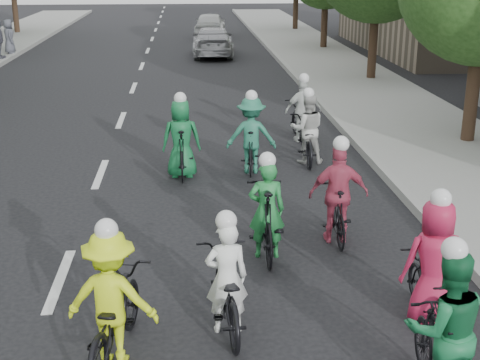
{
  "coord_description": "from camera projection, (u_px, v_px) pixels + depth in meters",
  "views": [
    {
      "loc": [
        1.91,
        -8.89,
        4.45
      ],
      "look_at": [
        2.73,
        1.38,
        1.0
      ],
      "focal_mm": 50.0,
      "sensor_mm": 36.0,
      "label": 1
    }
  ],
  "objects": [
    {
      "name": "ground",
      "position": [
        60.0,
        280.0,
        9.68
      ],
      "size": [
        120.0,
        120.0,
        0.0
      ],
      "primitive_type": "plane",
      "color": "black",
      "rests_on": "ground"
    },
    {
      "name": "sidewalk_right",
      "position": [
        394.0,
        113.0,
        19.71
      ],
      "size": [
        4.0,
        80.0,
        0.15
      ],
      "primitive_type": "cube",
      "color": "gray",
      "rests_on": "ground"
    },
    {
      "name": "curb_right",
      "position": [
        329.0,
        113.0,
        19.56
      ],
      "size": [
        0.18,
        80.0,
        0.18
      ],
      "primitive_type": "cube",
      "color": "#999993",
      "rests_on": "ground"
    },
    {
      "name": "cyclist_0",
      "position": [
        226.0,
        288.0,
        8.3
      ],
      "size": [
        0.78,
        1.87,
        1.6
      ],
      "rotation": [
        0.0,
        0.0,
        3.22
      ],
      "color": "black",
      "rests_on": "ground"
    },
    {
      "name": "cyclist_1",
      "position": [
        443.0,
        341.0,
        6.85
      ],
      "size": [
        0.88,
        1.66,
        1.88
      ],
      "rotation": [
        0.0,
        0.0,
        3.09
      ],
      "color": "black",
      "rests_on": "ground"
    },
    {
      "name": "cyclist_2",
      "position": [
        112.0,
        309.0,
        7.59
      ],
      "size": [
        1.14,
        2.01,
        1.77
      ],
      "rotation": [
        0.0,
        0.0,
        2.95
      ],
      "color": "black",
      "rests_on": "ground"
    },
    {
      "name": "cyclist_3",
      "position": [
        338.0,
        203.0,
        10.85
      ],
      "size": [
        0.98,
        1.57,
        1.79
      ],
      "rotation": [
        0.0,
        0.0,
        3.1
      ],
      "color": "black",
      "rests_on": "ground"
    },
    {
      "name": "cyclist_4",
      "position": [
        432.0,
        275.0,
        8.43
      ],
      "size": [
        0.81,
        1.53,
        1.81
      ],
      "rotation": [
        0.0,
        0.0,
        3.14
      ],
      "color": "black",
      "rests_on": "ground"
    },
    {
      "name": "cyclist_5",
      "position": [
        266.0,
        217.0,
        10.34
      ],
      "size": [
        0.59,
        1.92,
        1.69
      ],
      "rotation": [
        0.0,
        0.0,
        3.11
      ],
      "color": "black",
      "rests_on": "ground"
    },
    {
      "name": "cyclist_6",
      "position": [
        307.0,
        136.0,
        15.09
      ],
      "size": [
        0.8,
        1.95,
        1.72
      ],
      "rotation": [
        0.0,
        0.0,
        3.08
      ],
      "color": "black",
      "rests_on": "ground"
    },
    {
      "name": "cyclist_7",
      "position": [
        251.0,
        140.0,
        14.36
      ],
      "size": [
        1.12,
        1.64,
        1.8
      ],
      "rotation": [
        0.0,
        0.0,
        3.05
      ],
      "color": "black",
      "rests_on": "ground"
    },
    {
      "name": "cyclist_8",
      "position": [
        302.0,
        117.0,
        16.86
      ],
      "size": [
        0.97,
        1.9,
        1.73
      ],
      "rotation": [
        0.0,
        0.0,
        3.27
      ],
      "color": "black",
      "rests_on": "ground"
    },
    {
      "name": "cyclist_9",
      "position": [
        182.0,
        145.0,
        14.09
      ],
      "size": [
        0.82,
        1.77,
        1.82
      ],
      "rotation": [
        0.0,
        0.0,
        3.15
      ],
      "color": "black",
      "rests_on": "ground"
    },
    {
      "name": "follow_car_lead",
      "position": [
        213.0,
        42.0,
        31.33
      ],
      "size": [
        2.0,
        4.67,
        1.34
      ],
      "primitive_type": "imported",
      "rotation": [
        0.0,
        0.0,
        3.11
      ],
      "color": "#A9A9AD",
      "rests_on": "ground"
    },
    {
      "name": "follow_car_trail",
      "position": [
        210.0,
        24.0,
        38.87
      ],
      "size": [
        2.08,
        4.3,
        1.41
      ],
      "primitive_type": "imported",
      "rotation": [
        0.0,
        0.0,
        3.04
      ],
      "color": "silver",
      "rests_on": "ground"
    },
    {
      "name": "spectator_2",
      "position": [
        9.0,
        36.0,
        31.05
      ],
      "size": [
        0.73,
        0.89,
        1.56
      ],
      "primitive_type": "imported",
      "rotation": [
        0.0,
        0.0,
        1.93
      ],
      "color": "#51535E",
      "rests_on": "sidewalk_left"
    }
  ]
}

